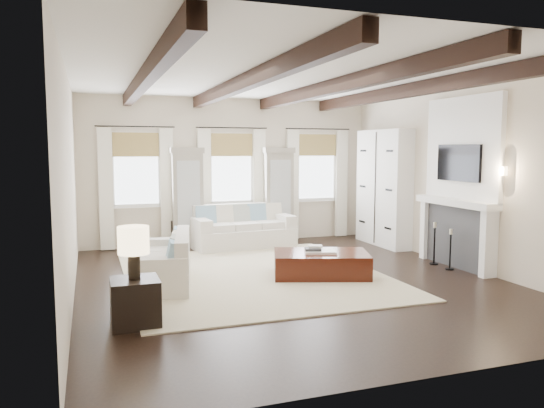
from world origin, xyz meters
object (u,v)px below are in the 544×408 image
object	(u,v)px
side_table_front	(135,302)
sofa_left	(166,264)
ottoman	(321,264)
sofa_back	(242,230)
side_table_back	(179,233)

from	to	relation	value
side_table_front	sofa_left	bearing A→B (deg)	71.35
ottoman	side_table_front	xyz separation A→B (m)	(-3.10, -1.49, 0.08)
sofa_back	sofa_left	size ratio (longest dim) A/B	1.10
side_table_front	side_table_back	distance (m)	5.22
sofa_back	ottoman	distance (m)	3.03
ottoman	side_table_front	distance (m)	3.44
sofa_back	side_table_front	distance (m)	5.17
sofa_left	side_table_back	world-z (taller)	sofa_left
sofa_back	side_table_front	bearing A→B (deg)	-120.16
ottoman	side_table_front	bearing A→B (deg)	-135.77
sofa_left	side_table_front	world-z (taller)	sofa_left
ottoman	side_table_front	size ratio (longest dim) A/B	2.73
sofa_left	side_table_front	size ratio (longest dim) A/B	3.55
ottoman	sofa_left	bearing A→B (deg)	-168.39
sofa_left	side_table_back	size ratio (longest dim) A/B	3.50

